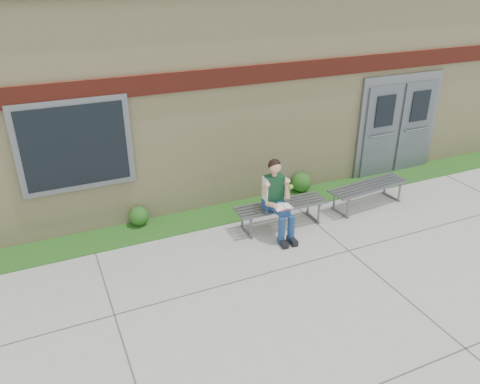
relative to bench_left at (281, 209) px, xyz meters
name	(u,v)px	position (x,y,z in m)	size (l,w,h in m)	color
ground	(315,282)	(-0.34, -1.75, -0.35)	(80.00, 80.00, 0.00)	#9E9E99
grass_strip	(245,209)	(-0.34, 0.85, -0.34)	(16.00, 0.80, 0.02)	#144C17
school_building	(187,72)	(-0.34, 4.24, 1.75)	(16.20, 6.22, 4.20)	beige
bench_left	(281,209)	(0.00, 0.00, 0.00)	(1.77, 0.53, 0.46)	slate
bench_right	(368,190)	(2.00, 0.00, 0.00)	(1.80, 0.66, 0.46)	slate
girl	(278,198)	(-0.20, -0.21, 0.37)	(0.51, 0.86, 1.40)	navy
shrub_mid	(139,216)	(-2.43, 1.10, -0.15)	(0.36, 0.36, 0.36)	#144C17
shrub_east	(301,182)	(1.10, 1.10, -0.12)	(0.42, 0.42, 0.42)	#144C17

